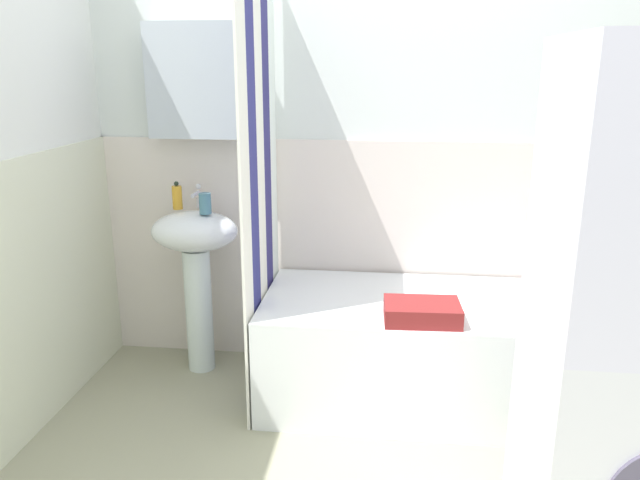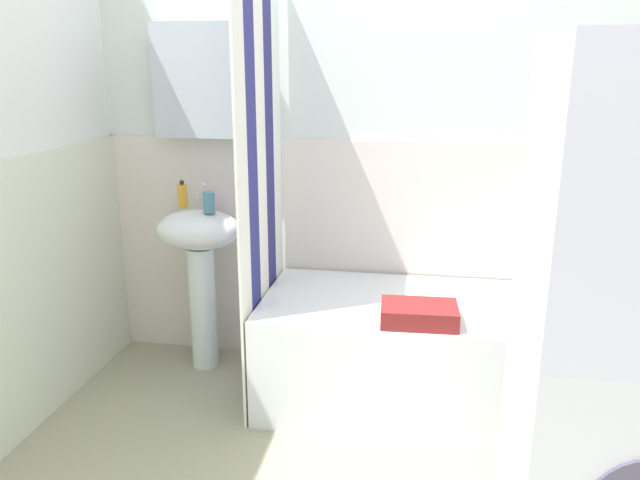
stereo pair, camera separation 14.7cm
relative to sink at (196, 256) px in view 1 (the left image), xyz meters
The scene contains 11 objects.
wall_back_tiled 1.09m from the sink, 14.08° to the left, with size 3.60×0.18×2.40m.
sink is the anchor object (origin of this frame).
faucet 0.30m from the sink, 90.00° to the left, with size 0.03×0.12×0.12m.
soap_dispenser 0.31m from the sink, 151.91° to the left, with size 0.05×0.05×0.14m.
toothbrush_cup 0.29m from the sink, 23.80° to the right, with size 0.06×0.06×0.10m, color teal.
bathtub 1.29m from the sink, ahead, with size 1.64×0.74×0.51m, color white.
shower_curtain 0.56m from the sink, 25.25° to the right, with size 0.01×0.74×2.00m.
conditioner_bottle 1.94m from the sink, ahead, with size 0.06×0.06×0.18m.
lotion_bottle 1.84m from the sink, ahead, with size 0.06×0.06×0.15m.
body_wash_bottle 1.76m from the sink, ahead, with size 0.04×0.04×0.24m.
towel_folded 1.21m from the sink, 20.75° to the right, with size 0.32×0.21×0.08m, color maroon.
Camera 1 is at (-0.01, -1.88, 1.56)m, focal length 34.67 mm.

